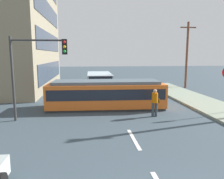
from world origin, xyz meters
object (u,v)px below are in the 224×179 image
Objects in this scene: streetcar_tram at (106,94)px; utility_pole_mid at (187,54)px; city_bus at (99,80)px; traffic_light_mast at (35,62)px; pedestrian_crossing at (155,101)px.

utility_pole_mid reaches higher than streetcar_tram.
traffic_light_mast is at bearing -110.63° from city_bus.
streetcar_tram is 13.43m from utility_pole_mid.
traffic_light_mast is (-4.13, -10.98, 2.30)m from city_bus.
utility_pole_mid is at bearing 38.56° from traffic_light_mast.
utility_pole_mid is at bearing 57.45° from pedestrian_crossing.
pedestrian_crossing is (2.70, -11.03, -0.07)m from city_bus.
pedestrian_crossing is (2.73, -2.51, -0.06)m from streetcar_tram.
utility_pole_mid is (9.86, 8.67, 2.82)m from streetcar_tram.
streetcar_tram is at bearing -90.20° from city_bus.
city_bus is at bearing 69.37° from traffic_light_mast.
pedestrian_crossing is at bearing -42.63° from streetcar_tram.
city_bus is 10.23m from utility_pole_mid.
pedestrian_crossing is at bearing -76.24° from city_bus.
traffic_light_mast is 0.64× the size of utility_pole_mid.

